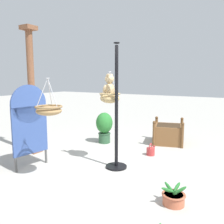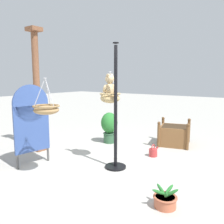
{
  "view_description": "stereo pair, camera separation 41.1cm",
  "coord_description": "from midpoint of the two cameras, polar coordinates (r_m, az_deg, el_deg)",
  "views": [
    {
      "loc": [
        -4.18,
        -2.52,
        1.87
      ],
      "look_at": [
        0.02,
        0.04,
        1.15
      ],
      "focal_mm": 37.66,
      "sensor_mm": 36.0,
      "label": 1
    },
    {
      "loc": [
        -3.95,
        -2.86,
        1.87
      ],
      "look_at": [
        0.02,
        0.04,
        1.15
      ],
      "focal_mm": 37.66,
      "sensor_mm": 36.0,
      "label": 2
    }
  ],
  "objects": [
    {
      "name": "teddy_bear",
      "position": [
        4.99,
        -3.12,
        6.05
      ],
      "size": [
        0.34,
        0.31,
        0.49
      ],
      "color": "tan"
    },
    {
      "name": "potted_plant_fern_front",
      "position": [
        6.77,
        -3.62,
        -3.41
      ],
      "size": [
        0.48,
        0.48,
        0.88
      ],
      "color": "#2D5638",
      "rests_on": "ground"
    },
    {
      "name": "display_sign_board",
      "position": [
        5.16,
        -21.54,
        -1.82
      ],
      "size": [
        0.78,
        0.16,
        1.73
      ],
      "color": "#334C8C",
      "rests_on": "ground"
    },
    {
      "name": "hanging_basket_left_high",
      "position": [
        4.26,
        -17.78,
        0.47
      ],
      "size": [
        0.47,
        0.47,
        0.65
      ],
      "color": "#A37F51"
    },
    {
      "name": "potted_plant_tall_leafy",
      "position": [
        3.76,
        11.55,
        -19.66
      ],
      "size": [
        0.39,
        0.37,
        0.31
      ],
      "color": "#BC6042",
      "rests_on": "ground"
    },
    {
      "name": "wooden_planter_box",
      "position": [
        6.89,
        11.86,
        -5.12
      ],
      "size": [
        1.05,
        1.02,
        0.71
      ],
      "color": "brown",
      "rests_on": "ground"
    },
    {
      "name": "watering_can",
      "position": [
        5.83,
        7.38,
        -9.4
      ],
      "size": [
        0.35,
        0.2,
        0.3
      ],
      "color": "#B23333",
      "rests_on": "ground"
    },
    {
      "name": "hanging_basket_with_teddy",
      "position": [
        4.99,
        -2.88,
        3.56
      ],
      "size": [
        0.44,
        0.44,
        0.66
      ],
      "color": "tan"
    },
    {
      "name": "greenhouse_pillar_left",
      "position": [
        6.16,
        -20.76,
        4.27
      ],
      "size": [
        0.31,
        0.31,
        3.08
      ],
      "color": "brown",
      "rests_on": "ground"
    },
    {
      "name": "display_pole_central",
      "position": [
        4.82,
        -1.37,
        -4.41
      ],
      "size": [
        0.44,
        0.44,
        2.55
      ],
      "color": "black",
      "rests_on": "ground"
    },
    {
      "name": "ground_plane",
      "position": [
        5.22,
        -1.98,
        -12.67
      ],
      "size": [
        40.0,
        40.0,
        0.0
      ],
      "primitive_type": "plane",
      "color": "#ADAAA3"
    }
  ]
}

